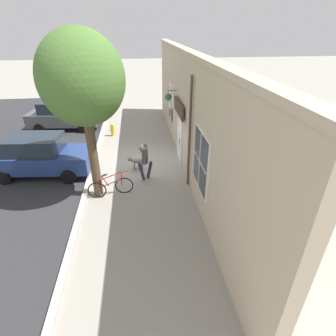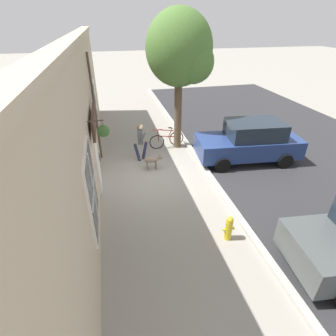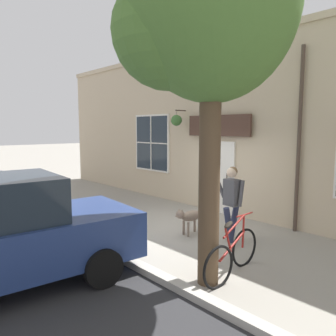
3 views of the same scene
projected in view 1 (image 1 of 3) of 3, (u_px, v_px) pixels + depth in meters
The scene contains 10 objects.
ground_plane at pixel (136, 164), 12.53m from camera, with size 90.00×90.00×0.00m, color gray.
curb_and_road at pixel (7, 171), 11.90m from camera, with size 10.10×28.00×0.12m.
storefront_facade at pixel (186, 111), 11.58m from camera, with size 0.95×18.00×5.00m.
pedestrian_walking at pixel (145, 158), 10.85m from camera, with size 0.64×0.59×1.66m.
dog_on_leash at pixel (137, 161), 11.88m from camera, with size 1.00×0.29×0.66m.
street_tree_by_curb at pixel (80, 83), 8.32m from camera, with size 2.74×2.47×5.87m.
leaning_bicycle at pixel (111, 187), 10.07m from camera, with size 1.72×0.28×1.01m.
parked_car_nearest_curb at pixel (63, 115), 16.46m from camera, with size 4.45×2.25×1.75m.
parked_car_mid_block at pixel (40, 155), 11.34m from camera, with size 4.45×2.25×1.75m.
fire_hydrant at pixel (112, 129), 15.54m from camera, with size 0.34×0.20×0.77m.
Camera 1 is at (-0.18, 11.19, 5.85)m, focal length 28.00 mm.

